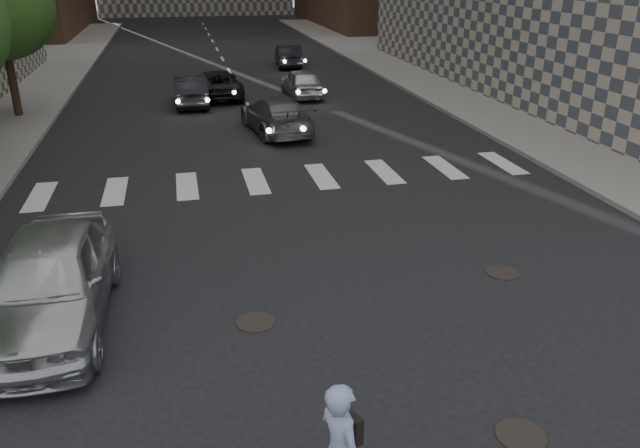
# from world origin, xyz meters

# --- Properties ---
(ground) EXTENTS (160.00, 160.00, 0.00)m
(ground) POSITION_xyz_m (0.00, 0.00, 0.00)
(ground) COLOR black
(ground) RESTS_ON ground
(sidewalk_right) EXTENTS (13.00, 80.00, 0.15)m
(sidewalk_right) POSITION_xyz_m (14.50, 20.00, 0.07)
(sidewalk_right) COLOR gray
(sidewalk_right) RESTS_ON ground
(manhole_a) EXTENTS (0.70, 0.70, 0.02)m
(manhole_a) POSITION_xyz_m (1.20, -2.50, 0.01)
(manhole_a) COLOR black
(manhole_a) RESTS_ON ground
(manhole_b) EXTENTS (0.70, 0.70, 0.02)m
(manhole_b) POSITION_xyz_m (-2.00, 1.20, 0.01)
(manhole_b) COLOR black
(manhole_b) RESTS_ON ground
(manhole_c) EXTENTS (0.70, 0.70, 0.02)m
(manhole_c) POSITION_xyz_m (3.30, 2.00, 0.01)
(manhole_c) COLOR black
(manhole_c) RESTS_ON ground
(silver_sedan) EXTENTS (2.09, 4.97, 1.68)m
(silver_sedan) POSITION_xyz_m (-5.50, 2.00, 0.84)
(silver_sedan) COLOR #B7BABF
(silver_sedan) RESTS_ON ground
(traffic_car_a) EXTENTS (1.40, 3.98, 1.31)m
(traffic_car_a) POSITION_xyz_m (-2.46, 20.00, 0.66)
(traffic_car_a) COLOR black
(traffic_car_a) RESTS_ON ground
(traffic_car_b) EXTENTS (2.51, 4.88, 1.35)m
(traffic_car_b) POSITION_xyz_m (0.50, 14.45, 0.68)
(traffic_car_b) COLOR #575A5E
(traffic_car_b) RESTS_ON ground
(traffic_car_c) EXTENTS (2.22, 4.64, 1.28)m
(traffic_car_c) POSITION_xyz_m (-1.22, 21.45, 0.64)
(traffic_car_c) COLOR black
(traffic_car_c) RESTS_ON ground
(traffic_car_d) EXTENTS (1.60, 3.89, 1.32)m
(traffic_car_d) POSITION_xyz_m (2.75, 20.85, 0.66)
(traffic_car_d) COLOR #B0B4B8
(traffic_car_d) RESTS_ON ground
(traffic_car_e) EXTENTS (1.73, 4.10, 1.32)m
(traffic_car_e) POSITION_xyz_m (3.69, 29.86, 0.66)
(traffic_car_e) COLOR black
(traffic_car_e) RESTS_ON ground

